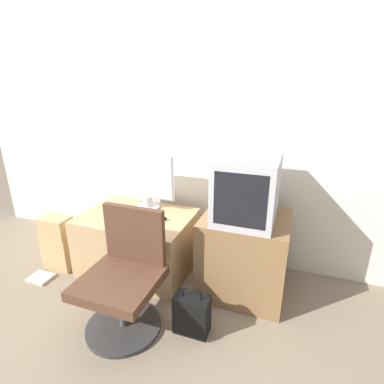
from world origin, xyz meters
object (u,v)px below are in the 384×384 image
(keyboard, at_px, (139,217))
(book, at_px, (41,278))
(main_monitor, at_px, (146,181))
(mouse, at_px, (164,219))
(crt_tv, at_px, (247,188))
(handbag, at_px, (192,314))
(office_chair, at_px, (125,280))
(cardboard_box_lower, at_px, (60,252))

(keyboard, relative_size, book, 1.58)
(main_monitor, height_order, keyboard, main_monitor)
(mouse, xyz_separation_m, crt_tv, (0.70, 0.00, 0.36))
(main_monitor, bearing_deg, keyboard, -81.25)
(handbag, bearing_deg, office_chair, -170.05)
(cardboard_box_lower, distance_m, book, 0.27)
(mouse, distance_m, crt_tv, 0.78)
(keyboard, bearing_deg, crt_tv, 1.74)
(mouse, distance_m, handbag, 0.83)
(office_chair, relative_size, handbag, 2.26)
(mouse, bearing_deg, cardboard_box_lower, -166.74)
(keyboard, relative_size, office_chair, 0.37)
(keyboard, xyz_separation_m, office_chair, (0.22, -0.62, -0.18))
(crt_tv, height_order, cardboard_box_lower, crt_tv)
(office_chair, relative_size, book, 4.33)
(main_monitor, relative_size, book, 2.78)
(main_monitor, height_order, crt_tv, crt_tv)
(mouse, xyz_separation_m, book, (-1.02, -0.46, -0.55))
(main_monitor, distance_m, cardboard_box_lower, 1.07)
(office_chair, xyz_separation_m, handbag, (0.47, 0.08, -0.22))
(crt_tv, height_order, book, crt_tv)
(main_monitor, bearing_deg, office_chair, -73.30)
(mouse, relative_size, cardboard_box_lower, 0.19)
(crt_tv, bearing_deg, office_chair, -137.68)
(office_chair, distance_m, cardboard_box_lower, 1.08)
(mouse, distance_m, book, 1.25)
(mouse, relative_size, office_chair, 0.07)
(keyboard, height_order, crt_tv, crt_tv)
(crt_tv, xyz_separation_m, office_chair, (-0.71, -0.64, -0.55))
(keyboard, height_order, book, keyboard)
(office_chair, height_order, handbag, office_chair)
(keyboard, bearing_deg, office_chair, -70.51)
(book, bearing_deg, mouse, 24.28)
(mouse, height_order, handbag, mouse)
(keyboard, relative_size, mouse, 5.32)
(keyboard, xyz_separation_m, book, (-0.80, -0.43, -0.54))
(main_monitor, xyz_separation_m, crt_tv, (0.96, -0.20, 0.11))
(mouse, height_order, office_chair, office_chair)
(book, bearing_deg, cardboard_box_lower, 80.85)
(crt_tv, xyz_separation_m, book, (-1.72, -0.46, -0.91))
(crt_tv, distance_m, handbag, 0.98)
(handbag, bearing_deg, crt_tv, 67.14)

